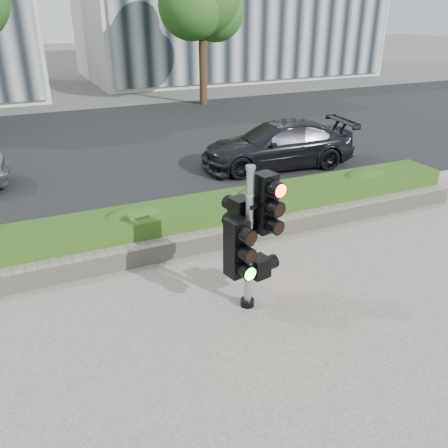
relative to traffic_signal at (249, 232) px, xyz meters
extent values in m
plane|color=#51514C|center=(0.13, 0.05, -1.27)|extent=(120.00, 120.00, 0.00)
cube|color=#9E9389|center=(0.13, -2.45, -1.25)|extent=(16.00, 11.00, 0.03)
cube|color=black|center=(0.13, 10.05, -1.26)|extent=(60.00, 13.00, 0.02)
cube|color=gray|center=(0.13, 3.20, -1.21)|extent=(60.00, 0.25, 0.12)
cube|color=gray|center=(0.13, 1.95, -1.07)|extent=(12.00, 0.32, 0.34)
cube|color=#457624|center=(0.13, 2.60, -0.90)|extent=(12.00, 1.00, 0.68)
cylinder|color=black|center=(5.63, 15.55, 0.52)|extent=(0.36, 0.36, 3.58)
sphere|color=#184513|center=(6.40, 15.87, 2.70)|extent=(2.56, 2.56, 2.56)
sphere|color=#184513|center=(4.99, 15.17, 2.95)|extent=(2.82, 2.82, 2.82)
cylinder|color=black|center=(-0.02, -0.04, -1.19)|extent=(0.21, 0.21, 0.11)
cylinder|color=gray|center=(-0.02, -0.04, -0.14)|extent=(0.11, 0.11, 2.19)
cylinder|color=gray|center=(-0.02, -0.04, 0.98)|extent=(0.14, 0.14, 0.05)
cube|color=#FF1107|center=(0.22, -0.02, 0.42)|extent=(0.33, 0.33, 0.88)
cube|color=#14E51E|center=(-0.26, -0.12, -0.15)|extent=(0.33, 0.33, 0.88)
cube|color=black|center=(-0.04, 0.21, 0.15)|extent=(0.33, 0.33, 0.60)
cube|color=orange|center=(0.20, 0.04, -0.65)|extent=(0.33, 0.33, 0.32)
imported|color=black|center=(3.93, 5.84, -0.62)|extent=(4.54, 2.25, 1.27)
camera|label=1|loc=(-2.88, -5.44, 2.95)|focal=38.00mm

